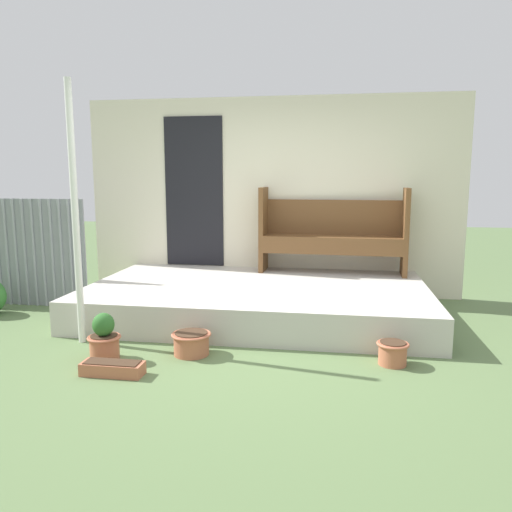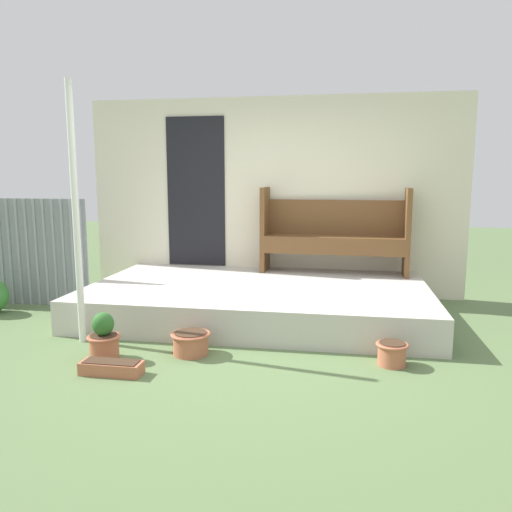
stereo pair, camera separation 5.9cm
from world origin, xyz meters
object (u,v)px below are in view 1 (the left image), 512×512
support_post (75,215)px  flower_pot_right (393,352)px  flower_pot_left (104,339)px  planter_box_rect (113,368)px  bench (333,230)px  flower_pot_middle (191,342)px

support_post → flower_pot_right: support_post is taller
flower_pot_left → planter_box_rect: bearing=-55.5°
planter_box_rect → flower_pot_left: bearing=124.5°
flower_pot_left → planter_box_rect: size_ratio=0.82×
flower_pot_right → planter_box_rect: flower_pot_right is taller
flower_pot_right → planter_box_rect: bearing=-165.3°
bench → planter_box_rect: bearing=-119.3°
support_post → planter_box_rect: support_post is taller
flower_pot_left → flower_pot_middle: flower_pot_left is taller
planter_box_rect → flower_pot_middle: bearing=48.3°
flower_pot_left → support_post: bearing=136.9°
flower_pot_left → flower_pot_right: bearing=6.1°
support_post → flower_pot_middle: (1.14, -0.17, -1.11)m
flower_pot_right → planter_box_rect: (-2.24, -0.59, -0.06)m
planter_box_rect → bench: bearing=58.8°
flower_pot_middle → flower_pot_right: size_ratio=1.31×
bench → flower_pot_left: (-1.92, -2.48, -0.72)m
support_post → flower_pot_right: 3.10m
support_post → flower_pot_left: bearing=-43.1°
flower_pot_right → planter_box_rect: size_ratio=0.54×
support_post → planter_box_rect: 1.52m
support_post → bench: size_ratio=1.32×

